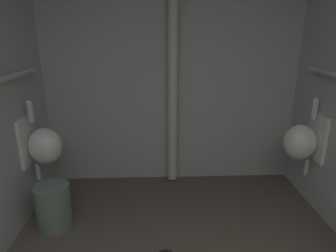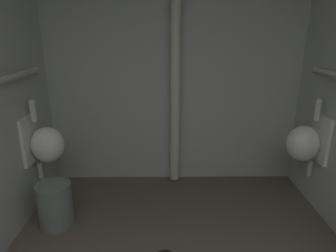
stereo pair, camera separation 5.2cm
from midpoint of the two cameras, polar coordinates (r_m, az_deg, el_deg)
wall_back at (r=3.18m, az=0.24°, el=11.80°), size 2.81×0.06×2.60m
urinal_left_mid at (r=2.92m, az=-23.42°, el=-3.36°), size 0.32×0.30×0.76m
urinal_right_far at (r=3.03m, az=23.98°, el=-2.68°), size 0.32×0.30×0.76m
standpipe_back_wall at (r=3.07m, az=0.45°, el=11.58°), size 0.10×0.10×2.55m
waste_bin at (r=2.82m, az=-21.63°, el=-14.20°), size 0.29×0.29×0.40m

